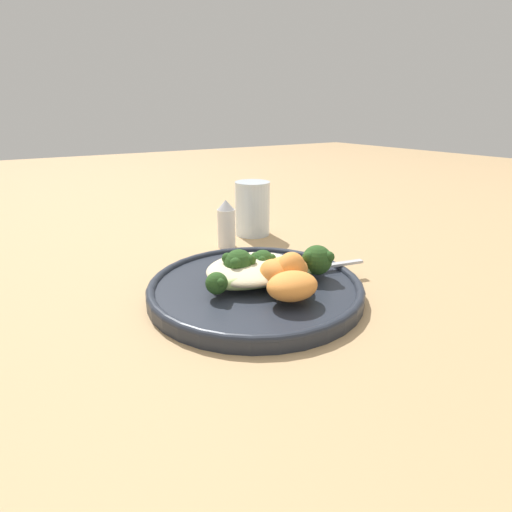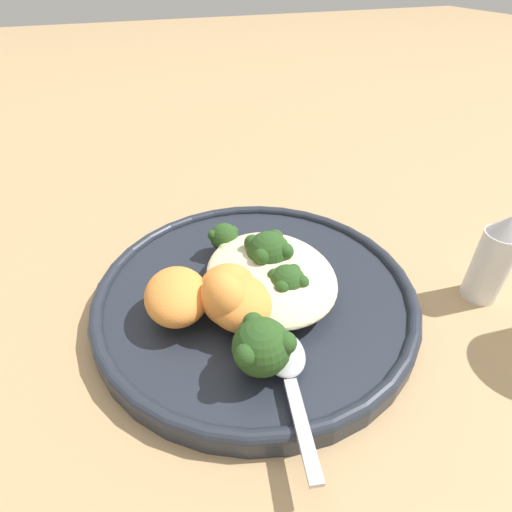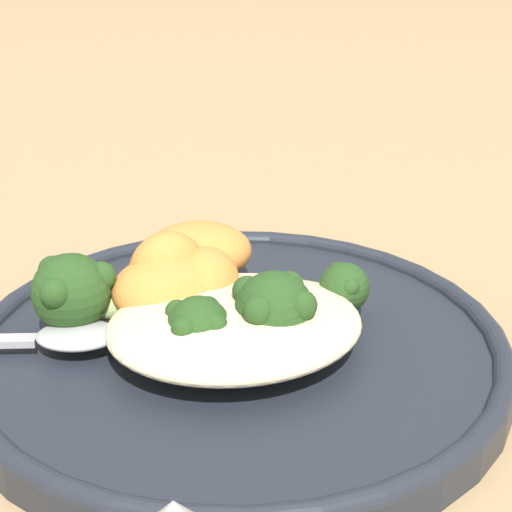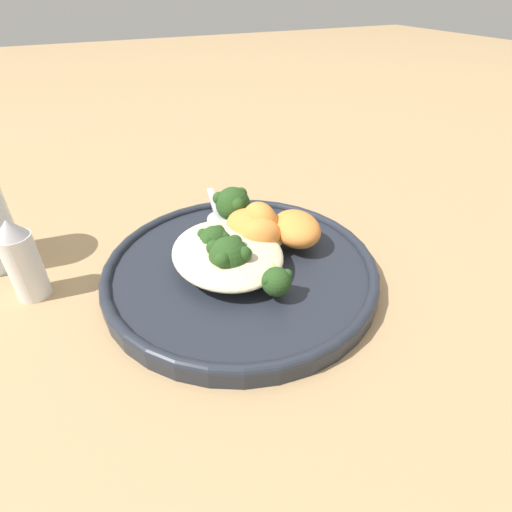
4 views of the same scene
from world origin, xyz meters
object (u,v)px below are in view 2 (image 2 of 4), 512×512
object	(u,v)px
broccoli_stalk_2	(266,255)
spoon	(286,365)
broccoli_stalk_1	(271,285)
sweet_potato_chunk_1	(238,301)
broccoli_stalk_0	(253,333)
sweet_potato_chunk_0	(177,296)
sweet_potato_chunk_2	(225,299)
sweet_potato_chunk_3	(228,285)
quinoa_mound	(271,275)
salt_shaker	(494,259)
plate	(258,293)
broccoli_stalk_3	(226,257)

from	to	relation	value
broccoli_stalk_2	spoon	bearing A→B (deg)	-129.69
broccoli_stalk_2	spoon	world-z (taller)	broccoli_stalk_2
broccoli_stalk_1	sweet_potato_chunk_1	world-z (taller)	sweet_potato_chunk_1
broccoli_stalk_0	sweet_potato_chunk_0	distance (m)	0.07
sweet_potato_chunk_2	sweet_potato_chunk_3	bearing A→B (deg)	156.86
sweet_potato_chunk_1	spoon	world-z (taller)	sweet_potato_chunk_1
quinoa_mound	broccoli_stalk_0	world-z (taller)	broccoli_stalk_0
quinoa_mound	salt_shaker	size ratio (longest dim) A/B	1.50
plate	sweet_potato_chunk_1	distance (m)	0.05
salt_shaker	sweet_potato_chunk_1	bearing A→B (deg)	-98.38
broccoli_stalk_2	salt_shaker	bearing A→B (deg)	-48.43
quinoa_mound	sweet_potato_chunk_0	xyz separation A→B (m)	(0.00, -0.08, 0.01)
plate	broccoli_stalk_2	world-z (taller)	broccoli_stalk_2
quinoa_mound	sweet_potato_chunk_3	bearing A→B (deg)	-81.41
sweet_potato_chunk_1	salt_shaker	xyz separation A→B (m)	(0.03, 0.23, 0.00)
broccoli_stalk_1	salt_shaker	size ratio (longest dim) A/B	1.00
sweet_potato_chunk_3	salt_shaker	world-z (taller)	salt_shaker
broccoli_stalk_3	spoon	distance (m)	0.13
broccoli_stalk_1	broccoli_stalk_2	distance (m)	0.03
salt_shaker	quinoa_mound	bearing A→B (deg)	-107.80
broccoli_stalk_3	sweet_potato_chunk_0	distance (m)	0.07
broccoli_stalk_3	broccoli_stalk_1	bearing A→B (deg)	-142.05
broccoli_stalk_2	sweet_potato_chunk_2	world-z (taller)	sweet_potato_chunk_2
broccoli_stalk_1	broccoli_stalk_3	xyz separation A→B (m)	(-0.05, -0.02, -0.00)
quinoa_mound	broccoli_stalk_3	xyz separation A→B (m)	(-0.04, -0.03, -0.00)
broccoli_stalk_1	sweet_potato_chunk_2	bearing A→B (deg)	-145.82
salt_shaker	spoon	bearing A→B (deg)	-82.81
sweet_potato_chunk_3	sweet_potato_chunk_1	bearing A→B (deg)	6.03
spoon	salt_shaker	xyz separation A→B (m)	(-0.03, 0.21, 0.02)
broccoli_stalk_1	sweet_potato_chunk_0	bearing A→B (deg)	-168.72
broccoli_stalk_1	sweet_potato_chunk_2	xyz separation A→B (m)	(0.01, -0.04, 0.01)
plate	broccoli_stalk_2	xyz separation A→B (m)	(-0.01, 0.01, 0.03)
broccoli_stalk_1	sweet_potato_chunk_3	world-z (taller)	sweet_potato_chunk_3
broccoli_stalk_2	broccoli_stalk_3	bearing A→B (deg)	121.57
quinoa_mound	sweet_potato_chunk_2	distance (m)	0.06
plate	broccoli_stalk_2	bearing A→B (deg)	136.96
broccoli_stalk_1	sweet_potato_chunk_3	bearing A→B (deg)	-174.16
plate	sweet_potato_chunk_0	xyz separation A→B (m)	(0.01, -0.07, 0.03)
quinoa_mound	sweet_potato_chunk_1	distance (m)	0.05
broccoli_stalk_3	sweet_potato_chunk_1	bearing A→B (deg)	-173.85
plate	sweet_potato_chunk_0	world-z (taller)	sweet_potato_chunk_0
spoon	sweet_potato_chunk_2	bearing A→B (deg)	-144.76
broccoli_stalk_3	sweet_potato_chunk_2	xyz separation A→B (m)	(0.06, -0.02, 0.01)
broccoli_stalk_3	plate	bearing A→B (deg)	-135.40
broccoli_stalk_2	plate	bearing A→B (deg)	-158.65
plate	sweet_potato_chunk_0	size ratio (longest dim) A/B	4.48
broccoli_stalk_0	sweet_potato_chunk_2	distance (m)	0.04
sweet_potato_chunk_3	quinoa_mound	bearing A→B (deg)	98.59
sweet_potato_chunk_1	sweet_potato_chunk_3	size ratio (longest dim) A/B	1.41
spoon	sweet_potato_chunk_1	bearing A→B (deg)	-153.48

